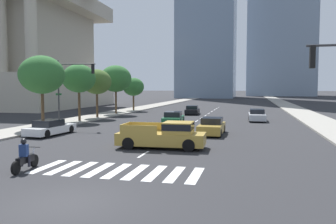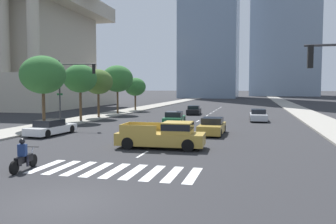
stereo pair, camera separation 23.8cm
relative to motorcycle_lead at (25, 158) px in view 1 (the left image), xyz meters
The scene contains 19 objects.
ground_plane 5.43m from the motorcycle_lead, 40.82° to the right, with size 800.00×800.00×0.00m, color #28282B.
sidewalk_east 31.69m from the motorcycle_lead, 56.67° to the left, with size 4.00×260.00×0.15m, color gray.
sidewalk_west 28.04m from the motorcycle_lead, 109.24° to the left, with size 4.00×260.00×0.15m, color gray.
crosswalk_near 4.24m from the motorcycle_lead, 13.41° to the left, with size 7.65×2.89×0.01m.
lane_divider_center 29.27m from the motorcycle_lead, 81.98° to the left, with size 0.14×50.00×0.01m.
motorcycle_lead is the anchor object (origin of this frame).
pickup_truck 8.63m from the motorcycle_lead, 55.93° to the left, with size 5.54×2.21×1.67m.
sedan_silver_0 28.90m from the motorcycle_lead, 68.19° to the left, with size 1.93×4.76×1.33m.
sedan_green_1 21.72m from the motorcycle_lead, 84.42° to the left, with size 2.19×4.52×1.28m.
sedan_black_2 34.46m from the motorcycle_lead, 86.64° to the left, with size 2.08×4.60×1.24m.
sedan_gold_3 15.88m from the motorcycle_lead, 64.02° to the left, with size 1.92×4.53×1.35m.
sedan_white_4 12.15m from the motorcycle_lead, 117.21° to the left, with size 2.07×4.79×1.25m.
traffic_signal_far 18.00m from the motorcycle_lead, 112.26° to the left, with size 4.18×0.28×6.25m.
street_tree_nearest 17.09m from the motorcycle_lead, 120.73° to the left, with size 4.07×4.07×6.54m.
street_tree_second 23.12m from the motorcycle_lead, 111.79° to the left, with size 3.66×3.66×6.20m.
street_tree_third 27.29m from the motorcycle_lead, 108.21° to the left, with size 3.59×3.59×5.88m.
street_tree_fourth 33.20m from the motorcycle_lead, 104.86° to the left, with size 4.39×4.39×6.75m.
street_tree_fifth 40.34m from the motorcycle_lead, 102.12° to the left, with size 3.42×3.42×5.22m.
war_memorial 61.17m from the motorcycle_lead, 127.86° to the left, with size 30.61×30.61×39.29m.
Camera 1 is at (5.85, -10.00, 3.80)m, focal length 36.76 mm.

